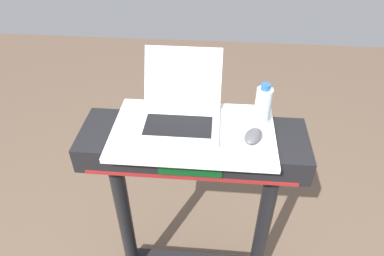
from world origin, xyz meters
TOP-DOWN VIEW (x-y plane):
  - desk_board at (0.00, 0.70)m, footprint 0.63×0.38m
  - laptop at (-0.06, 0.77)m, footprint 0.32×0.35m
  - computer_mouse at (0.23, 0.66)m, footprint 0.10×0.12m
  - water_bottle at (0.26, 0.77)m, footprint 0.06×0.06m

SIDE VIEW (x-z plane):
  - desk_board at x=0.00m, z-range 1.13..1.15m
  - computer_mouse at x=0.23m, z-range 1.15..1.19m
  - laptop at x=-0.06m, z-range 1.08..1.32m
  - water_bottle at x=0.26m, z-range 1.15..1.32m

